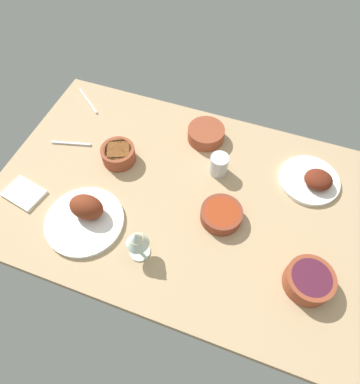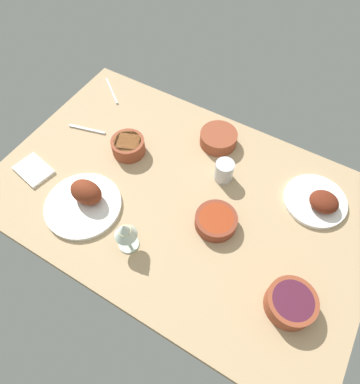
{
  "view_description": "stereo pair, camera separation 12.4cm",
  "coord_description": "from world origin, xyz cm",
  "px_view_note": "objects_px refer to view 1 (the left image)",
  "views": [
    {
      "loc": [
        22.75,
        -62.81,
        110.47
      ],
      "look_at": [
        0.0,
        0.0,
        6.0
      ],
      "focal_mm": 31.33,
      "sensor_mm": 36.0,
      "label": 1
    },
    {
      "loc": [
        33.95,
        -57.53,
        110.47
      ],
      "look_at": [
        0.0,
        0.0,
        6.0
      ],
      "focal_mm": 31.33,
      "sensor_mm": 36.0,
      "label": 2
    }
  ],
  "objects_px": {
    "bowl_sauce": "(221,214)",
    "wine_glass": "(137,240)",
    "spoon_loose": "(71,143)",
    "plate_far_side": "(85,215)",
    "water_tumbler": "(219,165)",
    "folded_napkin": "(24,193)",
    "bowl_potatoes": "(206,133)",
    "bowl_soup": "(118,154)",
    "plate_center_main": "(312,180)",
    "fork_loose": "(88,101)",
    "bowl_onions": "(309,280)"
  },
  "relations": [
    {
      "from": "bowl_sauce",
      "to": "wine_glass",
      "type": "height_order",
      "value": "wine_glass"
    },
    {
      "from": "wine_glass",
      "to": "spoon_loose",
      "type": "distance_m",
      "value": 0.58
    },
    {
      "from": "plate_far_side",
      "to": "water_tumbler",
      "type": "bearing_deg",
      "value": 43.65
    },
    {
      "from": "water_tumbler",
      "to": "folded_napkin",
      "type": "height_order",
      "value": "water_tumbler"
    },
    {
      "from": "plate_far_side",
      "to": "bowl_potatoes",
      "type": "height_order",
      "value": "plate_far_side"
    },
    {
      "from": "plate_far_side",
      "to": "spoon_loose",
      "type": "height_order",
      "value": "plate_far_side"
    },
    {
      "from": "spoon_loose",
      "to": "wine_glass",
      "type": "bearing_deg",
      "value": 128.8
    },
    {
      "from": "bowl_soup",
      "to": "spoon_loose",
      "type": "bearing_deg",
      "value": 178.8
    },
    {
      "from": "plate_far_side",
      "to": "wine_glass",
      "type": "bearing_deg",
      "value": -12.73
    },
    {
      "from": "water_tumbler",
      "to": "folded_napkin",
      "type": "xyz_separation_m",
      "value": [
        -0.65,
        -0.35,
        -0.04
      ]
    },
    {
      "from": "plate_far_side",
      "to": "bowl_potatoes",
      "type": "relative_size",
      "value": 1.84
    },
    {
      "from": "plate_center_main",
      "to": "plate_far_side",
      "type": "height_order",
      "value": "plate_far_side"
    },
    {
      "from": "wine_glass",
      "to": "water_tumbler",
      "type": "relative_size",
      "value": 1.65
    },
    {
      "from": "folded_napkin",
      "to": "plate_far_side",
      "type": "bearing_deg",
      "value": -2.86
    },
    {
      "from": "bowl_soup",
      "to": "folded_napkin",
      "type": "xyz_separation_m",
      "value": [
        -0.27,
        -0.27,
        -0.03
      ]
    },
    {
      "from": "plate_far_side",
      "to": "spoon_loose",
      "type": "bearing_deg",
      "value": 128.46
    },
    {
      "from": "folded_napkin",
      "to": "spoon_loose",
      "type": "distance_m",
      "value": 0.28
    },
    {
      "from": "bowl_soup",
      "to": "fork_loose",
      "type": "bearing_deg",
      "value": 137.7
    },
    {
      "from": "bowl_onions",
      "to": "spoon_loose",
      "type": "height_order",
      "value": "bowl_onions"
    },
    {
      "from": "plate_center_main",
      "to": "plate_far_side",
      "type": "xyz_separation_m",
      "value": [
        -0.73,
        -0.43,
        0.01
      ]
    },
    {
      "from": "water_tumbler",
      "to": "bowl_potatoes",
      "type": "bearing_deg",
      "value": 123.56
    },
    {
      "from": "wine_glass",
      "to": "spoon_loose",
      "type": "bearing_deg",
      "value": 143.34
    },
    {
      "from": "plate_far_side",
      "to": "bowl_soup",
      "type": "xyz_separation_m",
      "value": [
        -0.01,
        0.29,
        0.01
      ]
    },
    {
      "from": "folded_napkin",
      "to": "spoon_loose",
      "type": "bearing_deg",
      "value": 81.33
    },
    {
      "from": "bowl_sauce",
      "to": "bowl_potatoes",
      "type": "distance_m",
      "value": 0.38
    },
    {
      "from": "bowl_soup",
      "to": "folded_napkin",
      "type": "distance_m",
      "value": 0.38
    },
    {
      "from": "wine_glass",
      "to": "bowl_soup",
      "type": "bearing_deg",
      "value": 125.07
    },
    {
      "from": "bowl_soup",
      "to": "plate_far_side",
      "type": "bearing_deg",
      "value": -88.44
    },
    {
      "from": "wine_glass",
      "to": "spoon_loose",
      "type": "xyz_separation_m",
      "value": [
        -0.46,
        0.34,
        -0.1
      ]
    },
    {
      "from": "plate_center_main",
      "to": "fork_loose",
      "type": "xyz_separation_m",
      "value": [
        -1.02,
        0.11,
        -0.02
      ]
    },
    {
      "from": "water_tumbler",
      "to": "spoon_loose",
      "type": "xyz_separation_m",
      "value": [
        -0.61,
        -0.07,
        -0.04
      ]
    },
    {
      "from": "bowl_potatoes",
      "to": "water_tumbler",
      "type": "relative_size",
      "value": 1.78
    },
    {
      "from": "plate_center_main",
      "to": "bowl_onions",
      "type": "distance_m",
      "value": 0.4
    },
    {
      "from": "bowl_soup",
      "to": "bowl_onions",
      "type": "bearing_deg",
      "value": -18.15
    },
    {
      "from": "spoon_loose",
      "to": "folded_napkin",
      "type": "bearing_deg",
      "value": 66.79
    },
    {
      "from": "water_tumbler",
      "to": "bowl_soup",
      "type": "bearing_deg",
      "value": -168.66
    },
    {
      "from": "bowl_soup",
      "to": "bowl_potatoes",
      "type": "bearing_deg",
      "value": 37.58
    },
    {
      "from": "bowl_potatoes",
      "to": "bowl_soup",
      "type": "distance_m",
      "value": 0.37
    },
    {
      "from": "bowl_soup",
      "to": "water_tumbler",
      "type": "height_order",
      "value": "water_tumbler"
    },
    {
      "from": "wine_glass",
      "to": "folded_napkin",
      "type": "relative_size",
      "value": 0.98
    },
    {
      "from": "plate_far_side",
      "to": "folded_napkin",
      "type": "bearing_deg",
      "value": 177.14
    },
    {
      "from": "plate_far_side",
      "to": "bowl_onions",
      "type": "bearing_deg",
      "value": 2.21
    },
    {
      "from": "wine_glass",
      "to": "folded_napkin",
      "type": "height_order",
      "value": "wine_glass"
    },
    {
      "from": "bowl_sauce",
      "to": "bowl_onions",
      "type": "distance_m",
      "value": 0.35
    },
    {
      "from": "plate_center_main",
      "to": "fork_loose",
      "type": "height_order",
      "value": "plate_center_main"
    },
    {
      "from": "bowl_soup",
      "to": "wine_glass",
      "type": "bearing_deg",
      "value": -54.93
    },
    {
      "from": "spoon_loose",
      "to": "bowl_potatoes",
      "type": "bearing_deg",
      "value": -171.41
    },
    {
      "from": "bowl_sauce",
      "to": "bowl_onions",
      "type": "bearing_deg",
      "value": -23.1
    },
    {
      "from": "water_tumbler",
      "to": "fork_loose",
      "type": "height_order",
      "value": "water_tumbler"
    },
    {
      "from": "bowl_sauce",
      "to": "fork_loose",
      "type": "height_order",
      "value": "bowl_sauce"
    }
  ]
}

